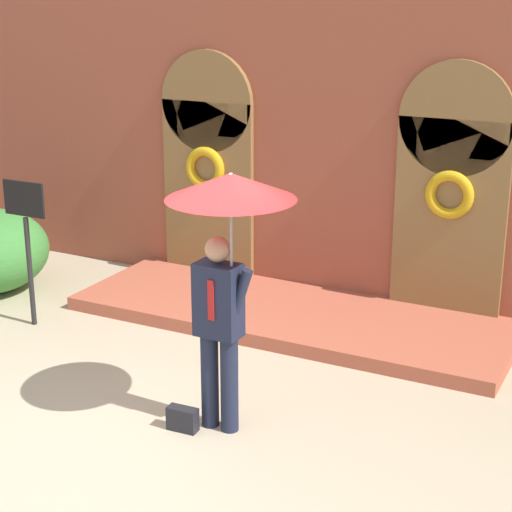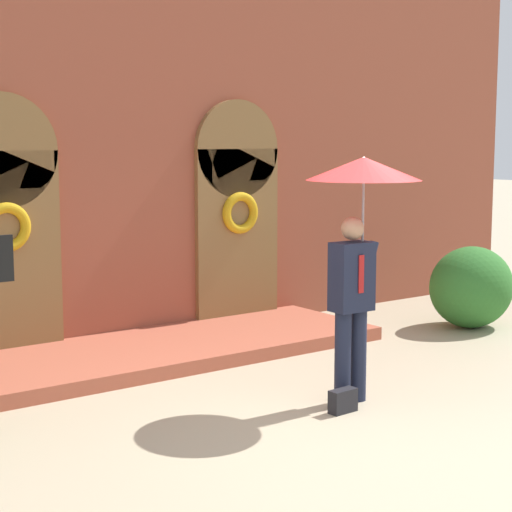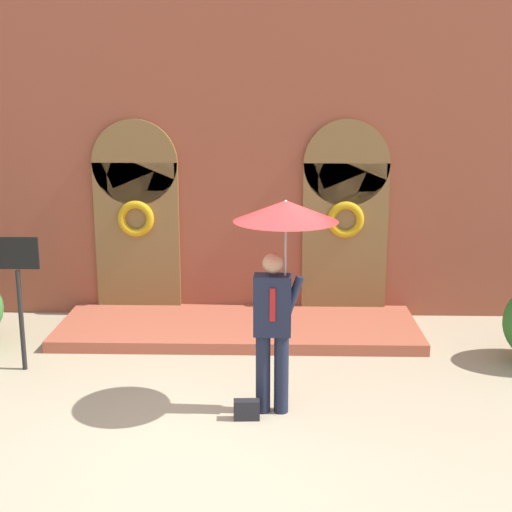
% 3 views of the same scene
% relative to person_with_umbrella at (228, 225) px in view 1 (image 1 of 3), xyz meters
% --- Properties ---
extents(ground_plane, '(80.00, 80.00, 0.00)m').
position_rel_person_with_umbrella_xyz_m(ground_plane, '(-0.60, -0.46, -1.91)').
color(ground_plane, tan).
extents(building_facade, '(14.00, 2.30, 5.60)m').
position_rel_person_with_umbrella_xyz_m(building_facade, '(-0.60, 3.69, 0.77)').
color(building_facade, brown).
rests_on(building_facade, ground).
extents(person_with_umbrella, '(1.10, 1.10, 2.36)m').
position_rel_person_with_umbrella_xyz_m(person_with_umbrella, '(0.00, 0.00, 0.00)').
color(person_with_umbrella, '#191E33').
rests_on(person_with_umbrella, ground).
extents(handbag, '(0.29, 0.13, 0.22)m').
position_rel_person_with_umbrella_xyz_m(handbag, '(-0.37, -0.20, -1.80)').
color(handbag, black).
rests_on(handbag, ground).
extents(sign_post, '(0.56, 0.06, 1.72)m').
position_rel_person_with_umbrella_xyz_m(sign_post, '(-3.25, 1.14, -0.75)').
color(sign_post, black).
rests_on(sign_post, ground).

